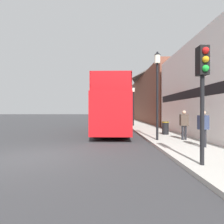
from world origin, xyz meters
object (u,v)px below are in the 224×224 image
(lamp_post_nearest, at_px, (157,79))
(litter_bin, at_px, (165,128))
(traffic_signal, at_px, (203,78))
(lamp_post_second, at_px, (133,98))
(tour_bus, at_px, (112,110))
(parked_car_ahead_of_bus, at_px, (116,119))
(pedestrian_nearest, at_px, (203,125))
(pedestrian_second, at_px, (184,122))

(lamp_post_nearest, relative_size, litter_bin, 5.54)
(traffic_signal, height_order, lamp_post_second, lamp_post_second)
(tour_bus, bearing_deg, parked_car_ahead_of_bus, 87.64)
(traffic_signal, height_order, litter_bin, traffic_signal)
(litter_bin, bearing_deg, lamp_post_second, 98.96)
(tour_bus, height_order, parked_car_ahead_of_bus, tour_bus)
(tour_bus, distance_m, traffic_signal, 9.76)
(traffic_signal, relative_size, lamp_post_nearest, 0.71)
(parked_car_ahead_of_bus, height_order, lamp_post_second, lamp_post_second)
(tour_bus, bearing_deg, lamp_post_nearest, -61.71)
(tour_bus, relative_size, pedestrian_nearest, 6.09)
(tour_bus, distance_m, lamp_post_nearest, 5.69)
(lamp_post_second, bearing_deg, litter_bin, -81.04)
(parked_car_ahead_of_bus, bearing_deg, lamp_post_nearest, -82.64)
(traffic_signal, xyz_separation_m, litter_bin, (1.15, 6.75, -2.09))
(tour_bus, xyz_separation_m, pedestrian_nearest, (3.81, -6.91, -0.73))
(tour_bus, height_order, pedestrian_second, tour_bus)
(parked_car_ahead_of_bus, height_order, litter_bin, parked_car_ahead_of_bus)
(tour_bus, bearing_deg, pedestrian_nearest, -58.32)
(lamp_post_second, xyz_separation_m, litter_bin, (1.13, -7.17, -2.56))
(pedestrian_nearest, xyz_separation_m, pedestrian_second, (0.03, 1.99, 0.00))
(lamp_post_second, bearing_deg, parked_car_ahead_of_bus, 114.90)
(pedestrian_second, relative_size, lamp_post_nearest, 0.33)
(lamp_post_second, bearing_deg, traffic_signal, -90.10)
(tour_bus, height_order, traffic_signal, tour_bus)
(pedestrian_nearest, distance_m, lamp_post_nearest, 3.44)
(pedestrian_second, distance_m, lamp_post_second, 9.74)
(parked_car_ahead_of_bus, relative_size, lamp_post_second, 0.94)
(tour_bus, distance_m, parked_car_ahead_of_bus, 8.22)
(traffic_signal, bearing_deg, lamp_post_second, 89.90)
(pedestrian_second, relative_size, lamp_post_second, 0.37)
(parked_car_ahead_of_bus, relative_size, litter_bin, 4.63)
(pedestrian_nearest, height_order, traffic_signal, traffic_signal)
(parked_car_ahead_of_bus, distance_m, lamp_post_nearest, 13.42)
(tour_bus, height_order, litter_bin, tour_bus)
(tour_bus, xyz_separation_m, lamp_post_nearest, (2.34, -4.92, 1.65))
(lamp_post_nearest, bearing_deg, litter_bin, 61.76)
(tour_bus, relative_size, lamp_post_nearest, 2.02)
(parked_car_ahead_of_bus, bearing_deg, lamp_post_second, -64.76)
(tour_bus, xyz_separation_m, pedestrian_second, (3.84, -4.93, -0.72))
(pedestrian_second, distance_m, litter_bin, 2.33)
(tour_bus, relative_size, litter_bin, 11.18)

